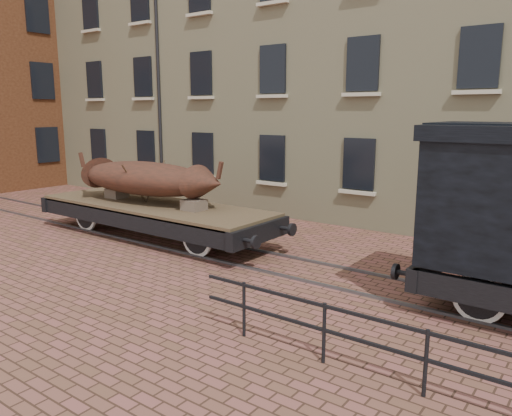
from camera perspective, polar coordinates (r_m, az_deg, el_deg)
The scene contains 5 objects.
ground at distance 13.70m, azimuth -1.46°, elevation -5.64°, with size 90.00×90.00×0.00m, color brown.
warehouse_cream at distance 21.16m, azimuth 23.58°, elevation 18.52°, with size 40.00×10.19×14.00m.
rail_track at distance 13.69m, azimuth -1.47°, elevation -5.52°, with size 30.00×1.52×0.06m.
flatcar_wagon at distance 15.88m, azimuth -11.66°, elevation -0.28°, with size 9.31×2.52×1.40m.
iron_boat at distance 15.96m, azimuth -12.60°, elevation 3.35°, with size 5.98×2.07×1.46m.
Camera 1 is at (8.11, -10.31, 3.95)m, focal length 35.00 mm.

